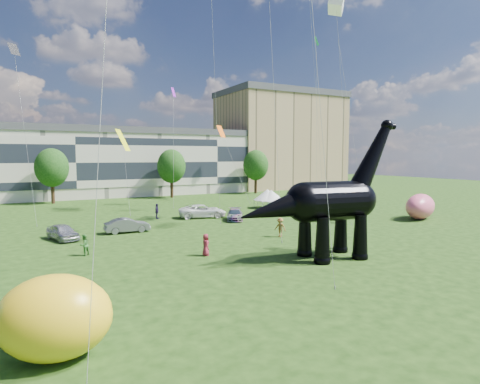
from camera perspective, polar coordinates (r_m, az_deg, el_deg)
name	(u,v)px	position (r m, az deg, el deg)	size (l,w,h in m)	color
ground	(329,284)	(25.16, 12.48, -12.71)	(220.00, 220.00, 0.00)	#16330C
terrace_row	(73,165)	(80.49, -22.69, 3.56)	(78.00, 11.00, 12.00)	beige
apartment_block	(280,142)	(100.10, 5.73, 7.02)	(28.00, 18.00, 22.00)	tan
tree_mid_left	(52,165)	(71.22, -25.21, 3.55)	(5.20, 5.20, 9.44)	#382314
tree_mid_right	(171,164)	(74.97, -9.73, 4.02)	(5.20, 5.20, 9.44)	#382314
tree_far_right	(256,163)	(82.44, 2.25, 4.18)	(5.20, 5.20, 9.44)	#382314
dinosaur_sculpture	(326,204)	(30.55, 12.15, -1.64)	(13.40, 4.03, 10.91)	black
car_silver	(63,232)	(40.22, -23.91, -5.23)	(1.73, 4.29, 1.46)	#B4B4B9
car_grey	(127,225)	(41.90, -15.74, -4.59)	(1.54, 4.41, 1.45)	slate
car_white	(203,211)	(50.24, -5.34, -2.71)	(2.72, 5.89, 1.64)	white
car_dark	(235,215)	(48.02, -0.73, -3.25)	(1.85, 4.56, 1.32)	#595960
gazebo_near	(271,195)	(59.00, 4.44, -0.49)	(4.90, 4.90, 2.69)	white
gazebo_far	(267,195)	(59.22, 3.91, -0.40)	(4.45, 4.45, 2.79)	white
inflatable_pink	(420,206)	(53.60, 24.25, -1.88)	(6.15, 3.07, 3.07)	#F55F82
inflatable_yellow	(55,317)	(17.24, -24.83, -15.88)	(4.20, 3.23, 3.23)	yellow
visitors	(228,233)	(35.34, -1.75, -5.90)	(45.85, 46.65, 1.86)	#8F919D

